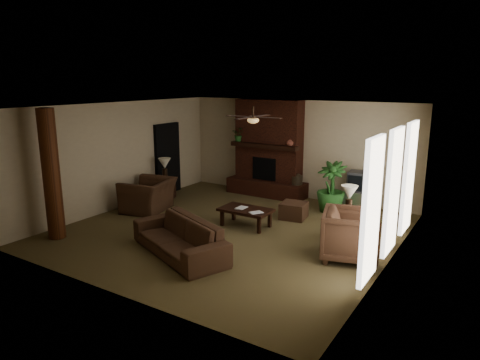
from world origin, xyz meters
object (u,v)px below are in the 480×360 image
Objects in this scene: tv_stand at (362,201)px; coffee_table at (246,211)px; floor_plant at (331,198)px; side_table_right at (347,227)px; lamp_right at (349,195)px; armchair_left at (148,190)px; floor_vase at (296,185)px; ottoman at (294,210)px; log_column at (51,175)px; sofa at (179,231)px; side_table_left at (165,189)px; lamp_left at (165,165)px; armchair_right at (351,233)px.

coffee_table is at bearing -115.71° from tv_stand.
floor_plant reaches higher than side_table_right.
lamp_right is (0.38, -2.32, 0.75)m from tv_stand.
armchair_left is at bearing -138.24° from tv_stand.
armchair_left is 5.17m from lamp_right.
floor_plant is at bearing -25.22° from floor_vase.
armchair_left is at bearing -157.89° from ottoman.
floor_vase is at bearing 123.25° from armchair_left.
log_column is 3.08m from sofa.
side_table_right is (1.59, -0.71, 0.08)m from ottoman.
armchair_left is 2.12× the size of ottoman.
floor_vase is (-0.67, 1.59, 0.23)m from ottoman.
ottoman is at bearing 59.00° from coffee_table.
coffee_table is (0.25, 2.10, -0.09)m from sofa.
sofa is 4.19m from side_table_left.
sofa reaches higher than side_table_right.
ottoman is at bearing -119.74° from floor_plant.
lamp_left is at bearing 91.17° from log_column.
side_table_right is at bearing -23.92° from ottoman.
coffee_table is at bearing -169.02° from side_table_right.
lamp_left is at bearing -149.81° from tv_stand.
side_table_right is (0.37, -2.30, 0.03)m from tv_stand.
lamp_right is at bearing -57.75° from side_table_right.
log_column reaches higher than sofa.
coffee_table is at bearing 62.28° from armchair_right.
sofa reaches higher than tv_stand.
coffee_table is 2.50m from floor_plant.
armchair_left is at bearing -69.25° from side_table_left.
side_table_right is at bearing 122.25° from lamp_right.
tv_stand is (-0.76, 3.28, -0.28)m from armchair_right.
armchair_left is 1.65× the size of floor_vase.
lamp_right is (0.02, -0.02, 0.73)m from side_table_right.
side_table_right is at bearing 5.67° from armchair_right.
ottoman is 1.09× the size of side_table_right.
side_table_right reaches higher than ottoman.
coffee_table is 3.34m from side_table_left.
armchair_right reaches higher than sofa.
side_table_right is at bearing 31.17° from log_column.
ottoman is at bearing 155.55° from lamp_right.
side_table_left is 0.73m from lamp_left.
log_column is 6.44m from floor_vase.
lamp_left reaches higher than ottoman.
side_table_left is (-5.91, 1.38, -0.26)m from armchair_right.
armchair_right is at bearing 73.64° from armchair_left.
tv_stand reaches higher than coffee_table.
log_column is 5.09× the size of side_table_right.
coffee_table is at bearing -14.48° from side_table_left.
ottoman is (0.69, 1.15, -0.17)m from coffee_table.
side_table_left is 5.59m from lamp_right.
ottoman is 1.74m from floor_vase.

